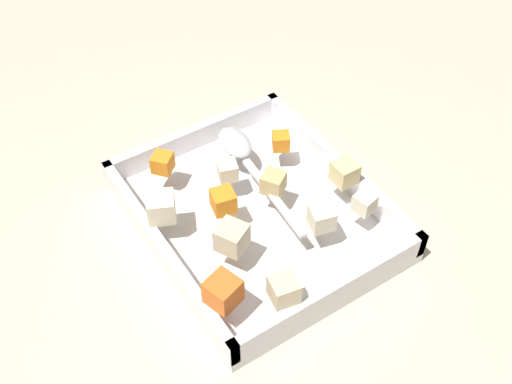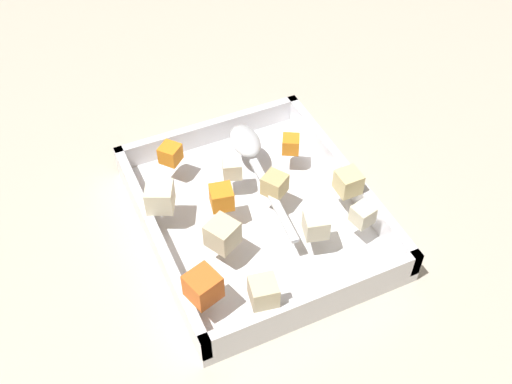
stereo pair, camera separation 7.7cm
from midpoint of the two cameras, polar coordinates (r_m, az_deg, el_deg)
name	(u,v)px [view 2 (the right image)]	position (r m, az deg, el deg)	size (l,w,h in m)	color
ground_plane	(254,219)	(0.82, 2.53, -2.68)	(4.00, 4.00, 0.00)	#BCB29E
baking_dish	(256,216)	(0.81, 2.74, -2.35)	(0.33, 0.28, 0.05)	silver
carrot_chunk_mid_left	(222,198)	(0.76, -0.22, -0.74)	(0.03, 0.03, 0.03)	orange
carrot_chunk_far_left	(170,154)	(0.82, -5.21, 3.38)	(0.02, 0.02, 0.02)	orange
carrot_chunk_corner_ne	(291,144)	(0.84, 5.86, 4.26)	(0.02, 0.02, 0.02)	orange
carrot_chunk_near_left	(203,286)	(0.68, -1.60, -8.85)	(0.03, 0.03, 0.03)	orange
potato_chunk_corner_sw	(222,234)	(0.72, -0.04, -4.06)	(0.03, 0.03, 0.03)	beige
potato_chunk_near_right	(363,215)	(0.76, 12.64, -2.20)	(0.02, 0.02, 0.02)	beige
potato_chunk_far_right	(316,225)	(0.74, 8.51, -3.16)	(0.03, 0.03, 0.03)	beige
potato_chunk_center	(348,182)	(0.79, 11.24, 0.76)	(0.03, 0.03, 0.03)	#E0CC89
potato_chunk_corner_se	(275,184)	(0.78, 4.56, 0.55)	(0.03, 0.03, 0.03)	tan
potato_chunk_corner_nw	(160,197)	(0.76, -5.96, -0.60)	(0.03, 0.03, 0.03)	beige
potato_chunk_near_spoon	(232,168)	(0.80, 0.56, 2.08)	(0.02, 0.02, 0.02)	beige
potato_chunk_mid_right	(264,292)	(0.68, 4.02, -9.30)	(0.03, 0.03, 0.03)	beige
serving_spoon	(249,148)	(0.83, 1.97, 3.94)	(0.21, 0.04, 0.02)	silver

